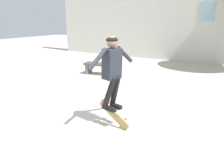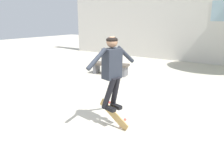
% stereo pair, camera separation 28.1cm
% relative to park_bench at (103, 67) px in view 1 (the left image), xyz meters
% --- Properties ---
extents(ground_plane, '(40.00, 40.00, 0.00)m').
position_rel_park_bench_xyz_m(ground_plane, '(2.02, -3.90, -0.32)').
color(ground_plane, beige).
extents(building_backdrop, '(16.11, 0.52, 6.00)m').
position_rel_park_bench_xyz_m(building_backdrop, '(2.05, 4.55, 2.08)').
color(building_backdrop, beige).
rests_on(building_backdrop, ground_plane).
extents(park_bench, '(1.51, 0.69, 0.45)m').
position_rel_park_bench_xyz_m(park_bench, '(0.00, 0.00, 0.00)').
color(park_bench, brown).
rests_on(park_bench, ground_plane).
extents(skater, '(0.38, 1.18, 1.43)m').
position_rel_park_bench_xyz_m(skater, '(2.45, -3.45, 0.89)').
color(skater, '#282D38').
extents(skateboard_flipping, '(0.74, 0.16, 0.57)m').
position_rel_park_bench_xyz_m(skateboard_flipping, '(2.51, -3.47, -0.06)').
color(skateboard_flipping, '#AD894C').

